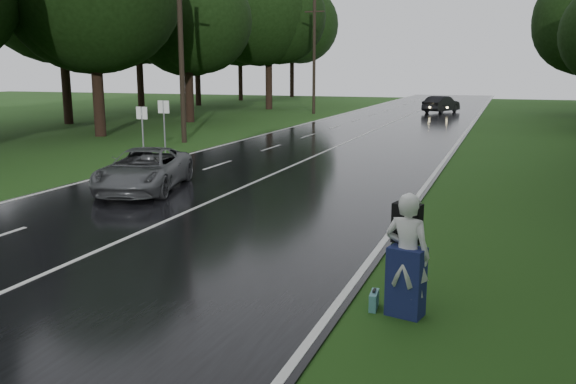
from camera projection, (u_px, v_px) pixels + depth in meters
name	position (u px, v px, depth m)	size (l,w,h in m)	color
ground	(21.00, 286.00, 11.12)	(160.00, 160.00, 0.00)	#1F4514
road	(327.00, 151.00, 29.49)	(12.00, 140.00, 0.04)	black
lane_center	(327.00, 150.00, 29.48)	(0.12, 140.00, 0.01)	silver
grey_car	(144.00, 170.00, 19.69)	(2.27, 4.93, 1.37)	#484A4C
far_car	(441.00, 104.00, 55.40)	(1.63, 4.66, 1.54)	black
hitchhiker	(407.00, 259.00, 9.65)	(0.84, 0.79, 2.06)	silver
suitcase	(374.00, 300.00, 10.05)	(0.12, 0.42, 0.30)	teal
utility_pole_mid	(184.00, 142.00, 33.07)	(1.80, 0.28, 10.66)	black
utility_pole_far	(314.00, 114.00, 54.60)	(1.80, 0.28, 10.03)	black
road_sign_a	(144.00, 158.00, 27.21)	(0.56, 0.10, 2.34)	white
road_sign_b	(165.00, 153.00, 28.90)	(0.61, 0.10, 2.53)	white
tree_left_d	(101.00, 136.00, 36.24)	(9.60, 9.60, 15.01)	black
tree_left_e	(190.00, 122.00, 46.01)	(8.81, 8.81, 13.76)	black
tree_left_f	(269.00, 109.00, 61.00)	(10.76, 10.76, 16.81)	black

